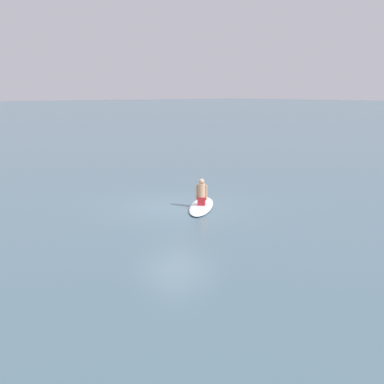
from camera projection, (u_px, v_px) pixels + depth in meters
The scene contains 3 objects.
ground_plane at pixel (176, 207), 18.12m from camera, with size 400.00×400.00×0.00m, color slate.
surfboard at pixel (201, 206), 18.11m from camera, with size 3.14×0.79×0.10m, color white.
person_paddler at pixel (202, 193), 18.02m from camera, with size 0.40×0.40×0.95m.
Camera 1 is at (13.85, -10.97, 4.11)m, focal length 47.19 mm.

